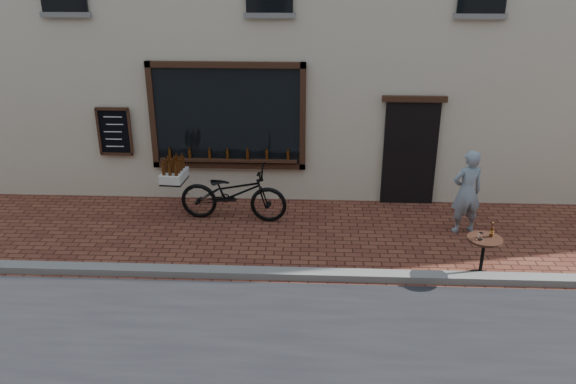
{
  "coord_description": "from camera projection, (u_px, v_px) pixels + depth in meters",
  "views": [
    {
      "loc": [
        -0.11,
        -7.79,
        4.74
      ],
      "look_at": [
        -0.54,
        1.2,
        1.1
      ],
      "focal_mm": 35.0,
      "sensor_mm": 36.0,
      "label": 1
    }
  ],
  "objects": [
    {
      "name": "cargo_bicycle",
      "position": [
        231.0,
        193.0,
        11.09
      ],
      "size": [
        2.51,
        0.91,
        1.2
      ],
      "rotation": [
        0.0,
        0.0,
        1.49
      ],
      "color": "black",
      "rests_on": "ground"
    },
    {
      "name": "kerb",
      "position": [
        318.0,
        275.0,
        9.15
      ],
      "size": [
        90.0,
        0.25,
        0.12
      ],
      "primitive_type": "cube",
      "color": "slate",
      "rests_on": "ground"
    },
    {
      "name": "bistro_table",
      "position": [
        483.0,
        249.0,
        9.0
      ],
      "size": [
        0.56,
        0.56,
        0.95
      ],
      "color": "black",
      "rests_on": "ground"
    },
    {
      "name": "pedestrian",
      "position": [
        467.0,
        192.0,
        10.48
      ],
      "size": [
        0.67,
        0.51,
        1.63
      ],
      "primitive_type": "imported",
      "rotation": [
        0.0,
        0.0,
        3.37
      ],
      "color": "gray",
      "rests_on": "ground"
    },
    {
      "name": "ground",
      "position": [
        318.0,
        284.0,
        8.99
      ],
      "size": [
        90.0,
        90.0,
        0.0
      ],
      "primitive_type": "plane",
      "color": "#55271B",
      "rests_on": "ground"
    }
  ]
}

